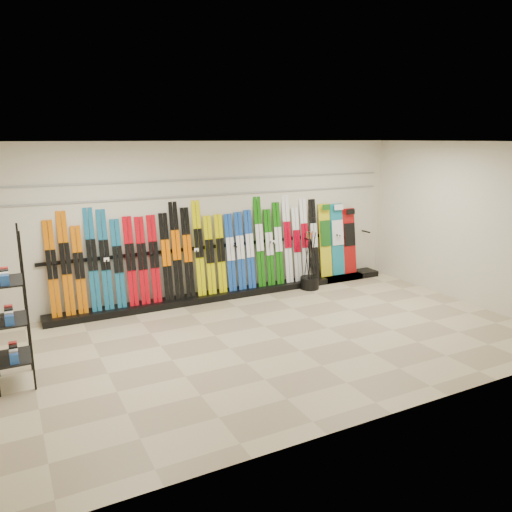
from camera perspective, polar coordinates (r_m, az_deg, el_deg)
floor at (r=7.93m, az=2.91°, el=-9.30°), size 8.00×8.00×0.00m
back_wall at (r=9.69m, az=-4.45°, el=4.08°), size 8.00×0.00×8.00m
right_wall at (r=10.08m, az=23.11°, el=3.41°), size 0.00×5.00×5.00m
ceiling at (r=7.32m, az=3.19°, el=12.92°), size 8.00×8.00×0.00m
ski_rack_base at (r=9.91m, az=-2.60°, el=-4.24°), size 8.00×0.40×0.12m
skis at (r=9.50m, az=-6.56°, el=0.41°), size 5.38×0.30×1.83m
snowboards at (r=11.04m, az=9.29°, el=1.79°), size 0.94×0.24×1.57m
accessory_rack at (r=6.90m, az=-26.46°, el=-5.37°), size 0.40×0.60×2.01m
pole_bin at (r=10.41m, az=6.15°, el=-3.07°), size 0.39×0.39×0.25m
ski_poles at (r=10.29m, az=6.15°, el=-0.47°), size 0.28×0.24×1.18m
slatwall_rail_0 at (r=9.60m, az=-4.45°, el=7.01°), size 7.60×0.02×0.03m
slatwall_rail_1 at (r=9.57m, az=-4.49°, el=8.79°), size 7.60×0.02×0.03m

